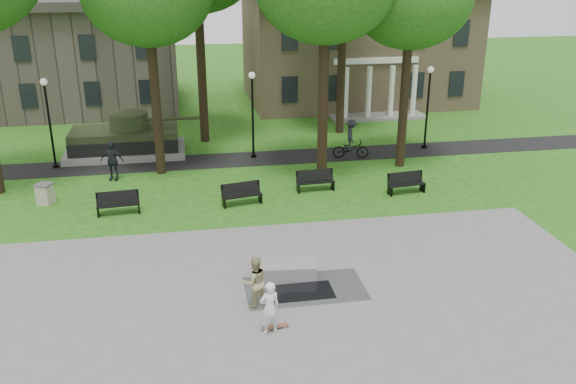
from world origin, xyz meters
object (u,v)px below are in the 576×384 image
at_px(skateboarder, 270,308).
at_px(cyclist, 351,142).
at_px(trash_bin, 45,194).
at_px(concrete_block, 284,269).
at_px(friend_watching, 255,282).
at_px(park_bench_0, 118,202).

bearing_deg(skateboarder, cyclist, -126.99).
bearing_deg(trash_bin, concrete_block, -41.49).
height_order(concrete_block, cyclist, cyclist).
relative_size(friend_watching, trash_bin, 1.77).
xyz_separation_m(cyclist, trash_bin, (-15.30, -4.11, -0.40)).
bearing_deg(cyclist, park_bench_0, 127.84).
xyz_separation_m(skateboarder, trash_bin, (-8.45, 11.78, -0.38)).
height_order(friend_watching, trash_bin, friend_watching).
distance_m(friend_watching, cyclist, 15.95).
distance_m(concrete_block, park_bench_0, 9.03).
relative_size(concrete_block, skateboarder, 1.29).
distance_m(concrete_block, trash_bin, 12.63).
relative_size(friend_watching, park_bench_0, 0.93).
xyz_separation_m(concrete_block, cyclist, (5.84, 12.47, 0.65)).
bearing_deg(cyclist, concrete_block, 166.70).
xyz_separation_m(concrete_block, trash_bin, (-9.46, 8.36, 0.24)).
distance_m(cyclist, park_bench_0, 13.33).
distance_m(cyclist, trash_bin, 15.85).
bearing_deg(friend_watching, park_bench_0, -72.84).
bearing_deg(friend_watching, concrete_block, -137.09).
distance_m(friend_watching, trash_bin, 13.10).
bearing_deg(concrete_block, friend_watching, -124.15).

